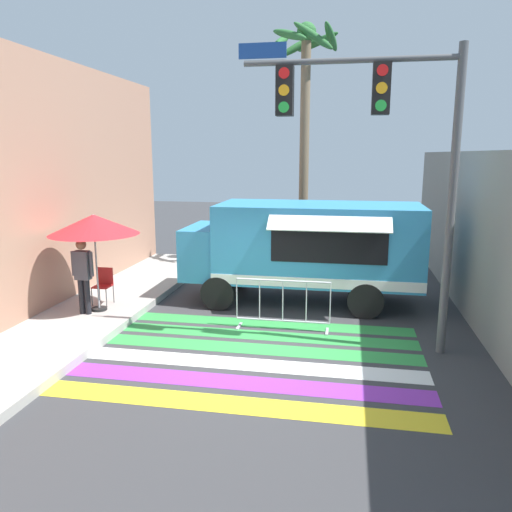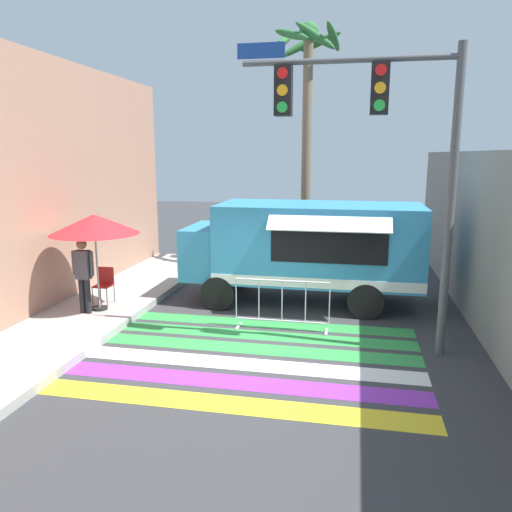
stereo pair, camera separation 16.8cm
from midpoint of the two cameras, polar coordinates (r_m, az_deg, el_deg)
ground_plane at (r=10.09m, az=0.49°, el=-10.55°), size 60.00×60.00×0.00m
sidewalk_left at (r=12.15m, az=-25.05°, el=-7.35°), size 4.40×16.00×0.17m
building_left_facade at (r=11.68m, az=-26.82°, el=6.63°), size 0.25×16.00×6.08m
concrete_wall_right at (r=12.64m, az=24.04°, el=2.08°), size 0.20×16.00×3.87m
crosswalk_painted at (r=9.72m, az=0.04°, el=-11.39°), size 6.40×4.36×0.01m
food_truck at (r=12.82m, az=5.53°, el=1.29°), size 5.96×2.74×2.57m
traffic_signal_pole at (r=9.67m, az=14.46°, el=13.54°), size 4.07×0.29×5.82m
patio_umbrella at (r=12.04m, az=-17.60°, el=3.45°), size 2.05×2.05×2.28m
folding_chair at (r=12.85m, az=-16.56°, el=-2.84°), size 0.40×0.40×0.89m
vendor_person at (r=12.05m, az=-18.76°, el=-1.66°), size 0.53×0.23×1.74m
barricade_front at (r=10.96m, az=3.42°, el=-5.62°), size 2.08×0.44×1.13m
palm_tree at (r=16.52m, az=6.14°, el=17.65°), size 2.14×2.22×7.77m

